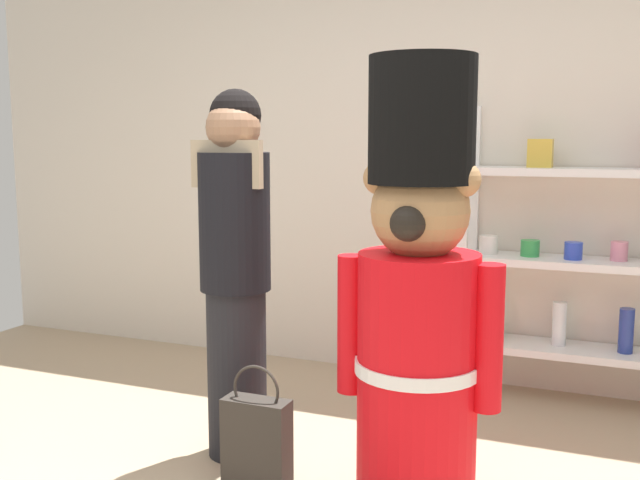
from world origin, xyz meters
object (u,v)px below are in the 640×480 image
at_px(merchandise_shelf, 595,261).
at_px(person_shopper, 235,263).
at_px(teddy_bear_guard, 418,303).
at_px(shopping_bag, 257,443).

relative_size(merchandise_shelf, person_shopper, 0.98).
bearing_deg(person_shopper, merchandise_shelf, 41.10).
xyz_separation_m(merchandise_shelf, teddy_bear_guard, (-0.57, -1.39, 0.02)).
bearing_deg(shopping_bag, teddy_bear_guard, 12.86).
height_order(person_shopper, shopping_bag, person_shopper).
bearing_deg(shopping_bag, person_shopper, 130.08).
distance_m(merchandise_shelf, person_shopper, 1.89).
xyz_separation_m(merchandise_shelf, person_shopper, (-1.42, -1.24, 0.09)).
relative_size(merchandise_shelf, shopping_bag, 3.02).
height_order(teddy_bear_guard, person_shopper, teddy_bear_guard).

